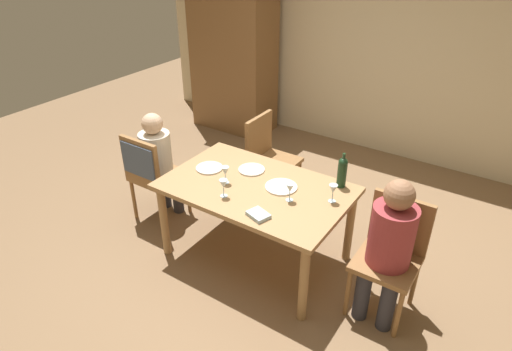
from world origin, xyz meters
TOP-DOWN VIEW (x-y plane):
  - ground_plane at (0.00, 0.00)m, footprint 10.00×10.00m
  - rear_room_partition at (0.00, 2.68)m, footprint 6.40×0.12m
  - armoire_cabinet at (-1.86, 2.23)m, footprint 1.18×0.62m
  - dining_table at (0.00, 0.00)m, footprint 1.52×0.96m
  - chair_right_end at (1.14, 0.09)m, footprint 0.44×0.44m
  - chair_left_end at (-1.14, -0.12)m, footprint 0.44×0.46m
  - chair_far_left at (-0.43, 0.86)m, footprint 0.44×0.44m
  - person_woman_host at (1.14, -0.03)m, footprint 0.32×0.36m
  - person_man_bearded at (-1.14, 0.03)m, footprint 0.29×0.34m
  - wine_bottle_tall_green at (0.58, 0.39)m, footprint 0.08×0.08m
  - wine_glass_near_left at (-0.13, -0.27)m, footprint 0.07×0.07m
  - wine_glass_centre at (0.62, 0.14)m, footprint 0.07×0.07m
  - wine_glass_near_right at (-0.24, -0.09)m, footprint 0.07×0.07m
  - wine_glass_far at (0.33, -0.03)m, footprint 0.07×0.07m
  - dinner_plate_host at (0.18, 0.09)m, footprint 0.26×0.26m
  - dinner_plate_guest_left at (-0.50, 0.02)m, footprint 0.24×0.24m
  - dinner_plate_guest_right at (-0.18, 0.20)m, footprint 0.23×0.23m
  - folded_napkin at (0.25, -0.35)m, footprint 0.19×0.16m
  - handbag at (0.01, 0.86)m, footprint 0.18×0.30m

SIDE VIEW (x-z plane):
  - ground_plane at x=0.00m, z-range 0.00..0.00m
  - handbag at x=0.01m, z-range 0.00..0.22m
  - chair_right_end at x=1.14m, z-range 0.07..0.99m
  - chair_far_left at x=-0.43m, z-range 0.07..0.99m
  - chair_left_end at x=-1.14m, z-range 0.13..1.05m
  - dining_table at x=0.00m, z-range 0.28..1.00m
  - person_man_bearded at x=-1.14m, z-range 0.09..1.19m
  - person_woman_host at x=1.14m, z-range 0.09..1.24m
  - dinner_plate_host at x=0.18m, z-range 0.73..0.74m
  - dinner_plate_guest_left at x=-0.50m, z-range 0.73..0.74m
  - dinner_plate_guest_right at x=-0.18m, z-range 0.73..0.74m
  - folded_napkin at x=0.25m, z-range 0.73..0.76m
  - wine_glass_near_left at x=-0.13m, z-range 0.76..0.91m
  - wine_glass_centre at x=0.62m, z-range 0.76..0.91m
  - wine_glass_near_right at x=-0.24m, z-range 0.76..0.91m
  - wine_glass_far at x=0.33m, z-range 0.76..0.91m
  - wine_bottle_tall_green at x=0.58m, z-range 0.72..1.02m
  - armoire_cabinet at x=-1.86m, z-range 0.01..2.19m
  - rear_room_partition at x=0.00m, z-range 0.00..2.70m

